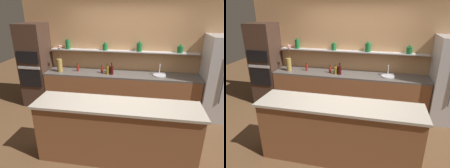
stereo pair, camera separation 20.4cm
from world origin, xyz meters
The scene contains 13 objects.
ground_plane centered at (0.00, 0.00, 0.00)m, with size 12.00×12.00×0.00m, color brown.
back_wall_unit centered at (0.00, 1.60, 1.30)m, with size 5.20×0.28×2.60m.
back_counter_unit centered at (-0.15, 1.24, 0.46)m, with size 3.60×0.62×0.92m.
island_counter centered at (0.00, -0.52, 0.51)m, with size 2.57×0.61×1.02m.
oven_tower centered at (-2.29, 1.24, 1.02)m, with size 0.63×0.64×2.04m.
flower_vase centered at (-1.62, 1.16, 1.11)m, with size 0.16×0.14×0.65m.
sink_fixture centered at (0.75, 1.25, 0.94)m, with size 0.29×0.29×0.25m.
bottle_oil_0 centered at (-0.44, 1.15, 1.01)m, with size 0.06×0.06×0.23m.
bottle_sauce_1 centered at (-0.60, 1.22, 1.00)m, with size 0.06×0.06×0.19m.
bottle_sauce_2 centered at (-1.20, 1.27, 1.00)m, with size 0.05×0.05×0.19m.
bottle_sauce_3 centered at (-0.48, 1.32, 1.00)m, with size 0.05×0.05×0.19m.
bottle_wine_4 centered at (-0.35, 1.15, 1.02)m, with size 0.08×0.08×0.28m.
bottle_sauce_5 centered at (-0.41, 1.24, 0.99)m, with size 0.05×0.05×0.18m.
Camera 1 is at (0.38, -3.20, 2.42)m, focal length 32.00 mm.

